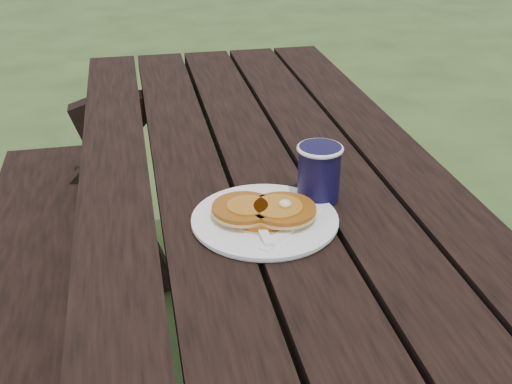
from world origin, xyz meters
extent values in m
cube|color=black|center=(0.00, 0.00, 0.73)|extent=(0.75, 1.80, 0.04)
cube|color=black|center=(-0.55, 0.00, 0.43)|extent=(0.25, 1.80, 0.04)
cube|color=black|center=(0.55, 0.00, 0.43)|extent=(0.25, 1.80, 0.04)
cylinder|color=white|center=(-0.04, -0.23, 0.76)|extent=(0.26, 0.26, 0.01)
cylinder|color=#9E5311|center=(-0.05, -0.23, 0.77)|extent=(0.11, 0.11, 0.01)
cylinder|color=#9E5311|center=(-0.08, -0.22, 0.78)|extent=(0.11, 0.11, 0.01)
cylinder|color=#9E5311|center=(-0.01, -0.24, 0.78)|extent=(0.12, 0.12, 0.01)
cylinder|color=#975915|center=(-0.02, -0.24, 0.79)|extent=(0.09, 0.09, 0.00)
ellipsoid|color=#F4E59E|center=(-0.01, -0.24, 0.79)|extent=(0.02, 0.02, 0.01)
cube|color=white|center=(0.00, -0.27, 0.76)|extent=(0.14, 0.14, 0.00)
cylinder|color=black|center=(0.07, -0.16, 0.80)|extent=(0.08, 0.08, 0.11)
torus|color=white|center=(0.07, -0.16, 0.86)|extent=(0.09, 0.09, 0.01)
cylinder|color=black|center=(0.07, -0.16, 0.85)|extent=(0.07, 0.07, 0.01)
camera|label=1|loc=(-0.25, -1.19, 1.33)|focal=45.00mm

